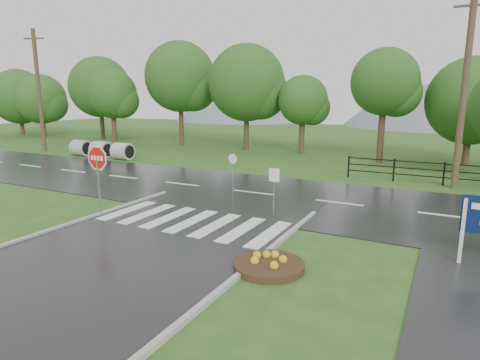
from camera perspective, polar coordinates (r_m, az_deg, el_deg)
The scene contains 14 objects.
ground at distance 10.95m, azimuth -22.21°, elevation -12.71°, with size 120.00×120.00×0.00m, color #2C571D.
main_road at distance 18.58m, azimuth 1.87°, elevation -1.92°, with size 90.00×8.00×0.04m, color black.
walkway at distance 11.18m, azimuth 29.40°, elevation -12.88°, with size 2.20×11.00×0.04m, color #2A2A2D.
crosswalk at distance 14.39m, azimuth -6.88°, elevation -5.81°, with size 6.50×2.80×0.02m.
fence_west at distance 22.57m, azimuth 27.04°, elevation 1.10°, with size 9.58×0.08×1.20m.
hills at distance 74.12m, azimuth 23.32°, elevation -4.90°, with size 102.00×48.00×48.00m.
treeline at distance 31.34m, azimuth 14.80°, elevation 3.27°, with size 83.20×5.20×10.00m.
culvert_pipes at distance 31.35m, azimuth -19.14°, elevation 4.12°, with size 5.50×1.20×1.20m.
stop_sign at distance 15.59m, azimuth -19.60°, elevation 2.11°, with size 1.26×0.06×2.82m.
flower_bed at distance 10.60m, azimuth 4.11°, elevation -11.84°, with size 1.85×1.85×0.37m.
reg_sign_small at distance 14.73m, azimuth 4.88°, elevation -0.27°, with size 0.41×0.05×1.83m.
reg_sign_round at distance 17.82m, azimuth -1.02°, elevation 1.58°, with size 0.44×0.09×1.92m.
utility_pole_west at distance 36.88m, azimuth -26.70°, elevation 11.30°, with size 1.66×0.64×9.66m.
utility_pole_east at distance 21.78m, azimuth 29.26°, elevation 10.92°, with size 1.62×0.30×9.11m.
Camera 1 is at (7.85, -6.27, 4.35)m, focal length 30.00 mm.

